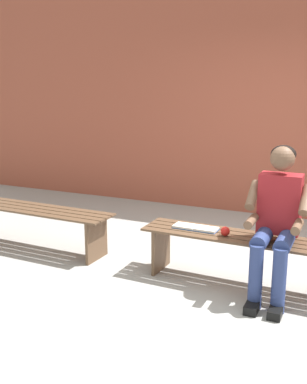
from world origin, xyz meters
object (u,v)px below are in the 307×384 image
at_px(person_seated, 277,217).
at_px(apple, 225,231).
at_px(book_open, 196,228).
at_px(bench_near, 247,248).
at_px(bench_far, 31,216).

height_order(person_seated, apple, person_seated).
bearing_deg(book_open, person_seated, 171.68).
xyz_separation_m(bench_near, person_seated, (-0.25, 0.10, 0.34)).
xyz_separation_m(bench_near, bench_far, (2.37, 0.00, 0.00)).
height_order(bench_near, book_open, book_open).
bearing_deg(book_open, apple, 166.51).
bearing_deg(person_seated, apple, -6.00).
bearing_deg(bench_near, person_seated, 158.02).
bearing_deg(book_open, bench_near, 178.45).
distance_m(bench_near, apple, 0.24).
height_order(bench_far, book_open, book_open).
distance_m(apple, book_open, 0.31).
height_order(bench_near, bench_far, same).
bearing_deg(bench_near, bench_far, 0.00).
bearing_deg(bench_far, apple, 178.56).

